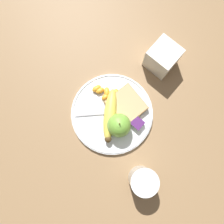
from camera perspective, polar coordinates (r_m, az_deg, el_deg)
The scene contains 18 objects.
ground_plane at distance 0.70m, azimuth 0.00°, elevation -0.46°, with size 3.00×3.00×0.00m, color olive.
plate at distance 0.69m, azimuth 0.00°, elevation -0.35°, with size 0.26×0.26×0.01m.
juice_glass at distance 0.66m, azimuth 7.99°, elevation -17.26°, with size 0.08×0.08×0.09m.
apple at distance 0.65m, azimuth 1.87°, elevation -3.51°, with size 0.07×0.07×0.08m.
banana at distance 0.67m, azimuth -0.35°, elevation -0.97°, with size 0.12×0.16×0.04m.
bread_slice at distance 0.69m, azimuth 3.73°, elevation 1.76°, with size 0.12×0.12×0.02m.
fork at distance 0.69m, azimuth -0.10°, elevation -0.02°, with size 0.15×0.15×0.00m.
jam_packet at distance 0.68m, azimuth 6.40°, elevation -2.80°, with size 0.04×0.03×0.02m.
orange_segment_0 at distance 0.69m, azimuth -0.14°, elevation 3.83°, with size 0.03×0.03×0.02m.
orange_segment_1 at distance 0.70m, azimuth -3.19°, elevation 5.58°, with size 0.03×0.03×0.02m.
orange_segment_2 at distance 0.69m, azimuth -0.73°, elevation 2.56°, with size 0.02×0.03×0.02m.
orange_segment_3 at distance 0.69m, azimuth 0.99°, elevation 3.35°, with size 0.03×0.02×0.01m.
orange_segment_4 at distance 0.70m, azimuth -1.40°, elevation 5.27°, with size 0.03×0.04×0.02m.
orange_segment_5 at distance 0.69m, azimuth -1.78°, elevation 3.99°, with size 0.02×0.03×0.02m.
orange_segment_6 at distance 0.68m, azimuth -1.22°, elevation 0.76°, with size 0.02×0.03×0.02m.
orange_segment_7 at distance 0.70m, azimuth 1.14°, elevation 5.09°, with size 0.03×0.03×0.01m.
orange_segment_8 at distance 0.70m, azimuth -4.04°, elevation 6.13°, with size 0.03×0.03×0.02m.
condiment_caddy at distance 0.73m, azimuth 13.03°, elevation 13.62°, with size 0.08×0.08×0.09m.
Camera 1 is at (0.08, -0.09, 0.69)m, focal length 35.00 mm.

